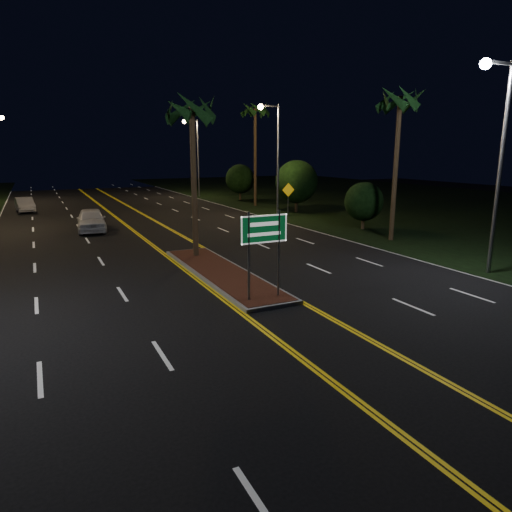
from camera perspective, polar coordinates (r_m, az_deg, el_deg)
ground at (r=14.48m, az=6.05°, el=-8.90°), size 120.00×120.00×0.00m
grass_right at (r=52.29m, az=19.77°, el=6.31°), size 40.00×110.00×0.01m
median_island at (r=20.42m, az=-4.36°, el=-2.09°), size 2.25×10.25×0.17m
highway_sign at (r=16.16m, az=1.02°, el=2.36°), size 1.80×0.08×3.20m
streetlight_right_near at (r=22.26m, az=27.90°, el=12.23°), size 1.91×0.44×9.00m
streetlight_right_mid at (r=37.82m, az=2.25°, el=13.38°), size 1.91×0.44×9.00m
streetlight_right_far at (r=56.26m, az=-7.64°, el=13.14°), size 1.91×0.44×9.00m
palm_median at (r=23.09m, az=-8.04°, el=17.56°), size 2.40×2.40×8.30m
palm_right_near at (r=29.19m, az=17.58°, el=17.97°), size 2.40×2.40×9.30m
palm_right_far at (r=46.10m, az=-0.10°, el=17.66°), size 2.40×2.40×10.30m
shrub_near at (r=32.91m, az=13.33°, el=6.64°), size 2.70×2.70×3.30m
shrub_mid at (r=41.31m, az=5.09°, el=9.24°), size 3.78×3.78×4.62m
shrub_far at (r=51.90m, az=-2.02°, el=9.60°), size 3.24×3.24×3.96m
car_near at (r=33.40m, az=-19.92°, el=4.50°), size 2.79×5.62×1.81m
car_far at (r=46.52m, az=-26.94°, el=5.87°), size 2.44×4.72×1.51m
warning_sign at (r=39.23m, az=4.05°, el=7.72°), size 1.15×0.08×2.75m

